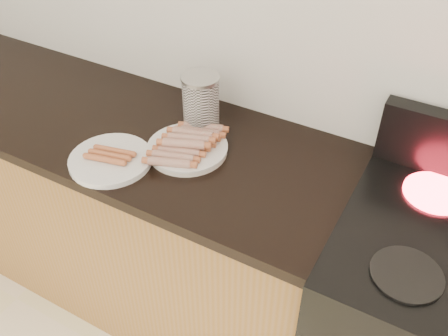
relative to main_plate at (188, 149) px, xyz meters
The scene contains 11 objects.
wall_back 0.53m from the main_plate, 67.09° to the left, with size 4.00×0.04×2.60m, color silver.
cabinet_base 0.74m from the main_plate, behind, with size 2.20×0.59×0.86m, color olive.
counter_slab 0.56m from the main_plate, behind, with size 2.20×0.62×0.04m, color black.
burner_near_left 0.77m from the main_plate, 12.84° to the right, with size 0.18×0.18×0.01m, color black.
burner_far_left 0.77m from the main_plate, 12.79° to the left, with size 0.18×0.18×0.01m, color #FF1E2D.
main_plate is the anchor object (origin of this frame).
side_plate 0.25m from the main_plate, 138.17° to the right, with size 0.26×0.26×0.02m, color white.
hotdog_pile 0.03m from the main_plate, 93.58° to the left, with size 0.14×0.28×0.05m.
plain_sausages 0.25m from the main_plate, 138.17° to the right, with size 0.13×0.10×0.02m.
canister 0.17m from the main_plate, 102.99° to the left, with size 0.13×0.13×0.20m.
mug 0.21m from the main_plate, 114.90° to the left, with size 0.07×0.07×0.09m, color silver.
Camera 1 is at (0.59, 0.61, 1.91)m, focal length 40.00 mm.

